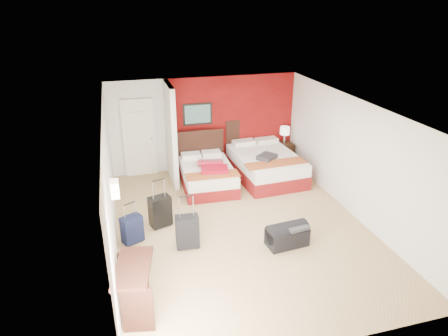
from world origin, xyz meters
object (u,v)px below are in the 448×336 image
object	(u,v)px
duffel_bag	(287,236)
desk	(135,289)
nightstand	(283,153)
suitcase_navy	(132,230)
suitcase_charcoal	(187,233)
bed_right	(266,166)
table_lamp	(285,135)
red_suitcase_open	(212,166)
bed_left	(208,177)
suitcase_black	(160,212)

from	to	relation	value
duffel_bag	desk	size ratio (longest dim) A/B	0.78
nightstand	suitcase_navy	size ratio (longest dim) A/B	1.14
suitcase_charcoal	desk	world-z (taller)	desk
bed_right	table_lamp	distance (m)	1.22
suitcase_navy	nightstand	bearing A→B (deg)	6.40
nightstand	desk	xyz separation A→B (m)	(-4.43, -4.77, 0.10)
nightstand	duffel_bag	distance (m)	4.06
suitcase_navy	suitcase_charcoal	bearing A→B (deg)	-50.94
table_lamp	suitcase_navy	size ratio (longest dim) A/B	0.88
red_suitcase_open	table_lamp	size ratio (longest dim) A/B	1.85
bed_left	table_lamp	xyz separation A→B (m)	(2.41, 0.87, 0.59)
bed_right	suitcase_charcoal	size ratio (longest dim) A/B	3.39
bed_right	suitcase_navy	xyz separation A→B (m)	(-3.56, -2.16, -0.05)
table_lamp	suitcase_charcoal	distance (m)	4.77
suitcase_black	bed_right	bearing A→B (deg)	11.37
red_suitcase_open	suitcase_navy	bearing A→B (deg)	-126.01
red_suitcase_open	table_lamp	distance (m)	2.52
suitcase_charcoal	suitcase_black	bearing A→B (deg)	117.67
bed_left	nightstand	xyz separation A→B (m)	(2.41, 0.87, 0.04)
table_lamp	suitcase_black	distance (m)	4.52
table_lamp	duffel_bag	distance (m)	4.11
nightstand	suitcase_black	bearing A→B (deg)	-153.40
desk	nightstand	bearing A→B (deg)	58.50
desk	red_suitcase_open	bearing A→B (deg)	72.21
red_suitcase_open	desk	bearing A→B (deg)	-108.17
suitcase_black	suitcase_navy	size ratio (longest dim) A/B	1.19
suitcase_black	suitcase_navy	world-z (taller)	suitcase_black
table_lamp	desk	world-z (taller)	table_lamp
red_suitcase_open	suitcase_charcoal	world-z (taller)	red_suitcase_open
bed_left	desk	distance (m)	4.40
suitcase_charcoal	suitcase_navy	distance (m)	1.09
nightstand	table_lamp	xyz separation A→B (m)	(0.00, 0.00, 0.54)
red_suitcase_open	nightstand	distance (m)	2.52
suitcase_black	desk	world-z (taller)	desk
nightstand	suitcase_black	size ratio (longest dim) A/B	0.96
suitcase_black	suitcase_charcoal	world-z (taller)	suitcase_black
bed_left	red_suitcase_open	size ratio (longest dim) A/B	2.02
table_lamp	desk	distance (m)	6.52
red_suitcase_open	suitcase_charcoal	distance (m)	2.61
red_suitcase_open	suitcase_charcoal	size ratio (longest dim) A/B	1.38
table_lamp	suitcase_black	bearing A→B (deg)	-147.15
bed_left	suitcase_charcoal	distance (m)	2.65
suitcase_black	desk	xyz separation A→B (m)	(-0.66, -2.34, 0.09)
red_suitcase_open	table_lamp	xyz separation A→B (m)	(2.31, 0.97, 0.27)
bed_right	suitcase_charcoal	distance (m)	3.65
bed_left	bed_right	bearing A→B (deg)	7.18
bed_left	suitcase_charcoal	xyz separation A→B (m)	(-0.97, -2.46, 0.05)
bed_left	table_lamp	distance (m)	2.62
suitcase_black	desk	distance (m)	2.43
table_lamp	suitcase_charcoal	bearing A→B (deg)	-135.36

